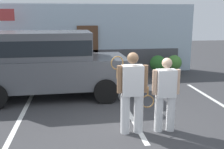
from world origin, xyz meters
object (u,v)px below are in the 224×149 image
at_px(tennis_player_man, 132,92).
at_px(flag_pole, 0,30).
at_px(tennis_player_woman, 165,94).
at_px(potted_plant_by_porch, 158,65).
at_px(parked_suv, 49,61).
at_px(potted_plant_secondary, 174,64).

xyz_separation_m(tennis_player_man, flag_pole, (-4.02, 5.59, 1.03)).
height_order(tennis_player_woman, potted_plant_by_porch, tennis_player_woman).
relative_size(parked_suv, potted_plant_by_porch, 5.20).
relative_size(potted_plant_by_porch, potted_plant_secondary, 1.06).
height_order(parked_suv, potted_plant_by_porch, parked_suv).
relative_size(parked_suv, tennis_player_man, 2.59).
xyz_separation_m(tennis_player_man, potted_plant_secondary, (3.09, 5.52, -0.47)).
xyz_separation_m(potted_plant_secondary, flag_pole, (-7.11, 0.07, 1.50)).
distance_m(tennis_player_man, potted_plant_secondary, 6.34).
bearing_deg(tennis_player_woman, parked_suv, -45.29).
relative_size(potted_plant_by_porch, flag_pole, 0.32).
distance_m(parked_suv, tennis_player_woman, 4.08).
distance_m(potted_plant_by_porch, potted_plant_secondary, 0.88).
height_order(tennis_player_man, tennis_player_woman, tennis_player_man).
xyz_separation_m(tennis_player_woman, flag_pole, (-4.77, 5.60, 1.11)).
height_order(parked_suv, tennis_player_woman, parked_suv).
distance_m(tennis_player_man, potted_plant_by_porch, 5.72).
distance_m(tennis_player_woman, flag_pole, 7.44).
xyz_separation_m(potted_plant_by_porch, flag_pole, (-6.28, 0.35, 1.47)).
distance_m(parked_suv, flag_pole, 3.39).
height_order(tennis_player_woman, flag_pole, flag_pole).
distance_m(parked_suv, tennis_player_man, 3.61).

